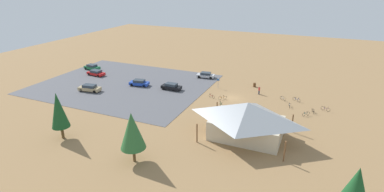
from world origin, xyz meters
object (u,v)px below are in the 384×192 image
Objects in this scene: pine_east at (356,188)px; bicycle_green_yard_right at (221,104)px; car_green_end_stall at (92,67)px; visitor_at_bikes at (259,90)px; car_tan_far_end at (90,88)px; bicycle_silver_trailside at (283,99)px; lot_sign at (218,82)px; pine_far_east at (59,110)px; bicycle_orange_by_bin at (223,98)px; car_red_near_entry at (96,73)px; bicycle_white_yard_center at (289,105)px; bicycle_blue_lone_west at (296,99)px; bicycle_red_near_sign at (212,96)px; car_blue_back_corner at (139,83)px; trash_bin at (255,85)px; pine_center at (132,131)px; car_silver_aisle_side at (206,75)px; bike_pavilion at (247,118)px; car_black_second_row at (171,86)px; bicycle_black_edge_south at (313,111)px; bicycle_purple_mid_cluster at (326,109)px; bicycle_teal_lone_east at (306,114)px.

bicycle_green_yard_right is (20.59, -24.20, -4.68)m from pine_east.
visitor_at_bikes is at bearing 179.61° from car_green_end_stall.
bicycle_silver_trailside is at bearing -163.67° from car_tan_far_end.
pine_far_east is (14.38, 30.44, 3.19)m from lot_sign.
car_red_near_entry reaches higher than bicycle_orange_by_bin.
lot_sign is 16.41m from bicycle_white_yard_center.
car_tan_far_end is (41.20, 11.89, 0.40)m from bicycle_blue_lone_west.
bicycle_blue_lone_west is 16.68m from bicycle_red_near_sign.
car_blue_back_corner reaches higher than bicycle_red_near_sign.
trash_bin is at bearing -45.01° from bicycle_white_yard_center.
pine_center reaches higher than car_silver_aisle_side.
bicycle_blue_lone_west is at bearing -177.09° from car_red_near_entry.
bike_pavilion is 29.64m from car_silver_aisle_side.
pine_east reaches higher than car_black_second_row.
car_black_second_row reaches higher than bicycle_red_near_sign.
bicycle_silver_trailside is (-14.16, 1.63, -1.06)m from lot_sign.
visitor_at_bikes reaches higher than trash_bin.
bicycle_blue_lone_west is 47.56m from car_red_near_entry.
pine_east is at bearing 107.69° from bicycle_silver_trailside.
car_silver_aisle_side is (5.87, -11.72, 0.37)m from bicycle_red_near_sign.
bicycle_black_edge_south is at bearing 164.26° from lot_sign.
pine_far_east reaches higher than car_red_near_entry.
bicycle_orange_by_bin is at bearing 44.11° from visitor_at_bikes.
car_black_second_row is (30.96, 1.35, 0.38)m from bicycle_purple_mid_cluster.
visitor_at_bikes is at bearing -6.63° from bicycle_blue_lone_west.
car_red_near_entry is (21.87, -1.60, -0.03)m from car_black_second_row.
car_green_end_stall is (20.77, -30.54, -3.85)m from pine_far_east.
bicycle_purple_mid_cluster reaches higher than bicycle_teal_lone_east.
bicycle_white_yard_center reaches higher than bicycle_silver_trailside.
trash_bin is 10.90m from bicycle_orange_by_bin.
bicycle_red_near_sign is 31.66m from car_red_near_entry.
bicycle_green_yard_right is 10.45m from visitor_at_bikes.
car_silver_aisle_side is 15.39m from visitor_at_bikes.
bicycle_green_yard_right is 16.68m from bicycle_black_edge_south.
bicycle_white_yard_center is 23.24m from car_silver_aisle_side.
pine_east reaches higher than bicycle_blue_lone_west.
bicycle_white_yard_center is at bearing 178.74° from car_red_near_entry.
bicycle_blue_lone_west is 0.31× the size of car_tan_far_end.
bicycle_red_near_sign is (-15.13, -24.41, -4.26)m from pine_far_east.
bike_pavilion reaches higher than bicycle_white_yard_center.
bicycle_black_edge_south is (-9.01, -13.43, -2.84)m from bike_pavilion.
bike_pavilion reaches higher than bicycle_teal_lone_east.
car_black_second_row reaches higher than bicycle_purple_mid_cluster.
car_silver_aisle_side is at bearing -7.86° from trash_bin.
car_red_near_entry is 27.29m from car_silver_aisle_side.
trash_bin is at bearing -65.46° from pine_east.
car_red_near_entry is (16.43, -26.94, -3.88)m from pine_far_east.
pine_far_east is at bearing 58.22° from bicycle_red_near_sign.
bicycle_purple_mid_cluster is at bearing -172.99° from bicycle_white_yard_center.
bicycle_silver_trailside is 7.07m from bicycle_black_edge_south.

